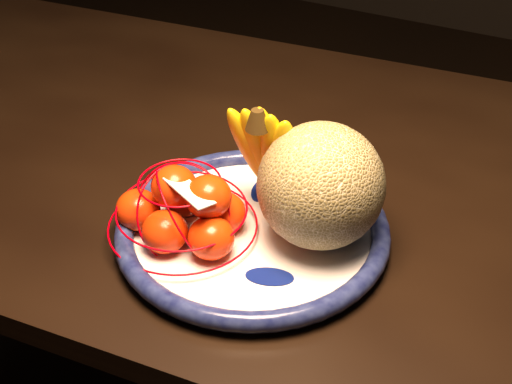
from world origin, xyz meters
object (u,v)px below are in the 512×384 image
at_px(mandarin_bag, 185,211).
at_px(fruit_bowl, 252,230).
at_px(cantaloupe, 321,186).
at_px(banana_bunch, 268,149).
at_px(dining_table, 190,182).

bearing_deg(mandarin_bag, fruit_bowl, 31.09).
height_order(cantaloupe, mandarin_bag, cantaloupe).
bearing_deg(banana_bunch, fruit_bowl, -85.04).
bearing_deg(banana_bunch, mandarin_bag, -125.21).
distance_m(dining_table, banana_bunch, 0.28).
relative_size(dining_table, banana_bunch, 8.13).
relative_size(fruit_bowl, banana_bunch, 2.01).
xyz_separation_m(cantaloupe, banana_bunch, (-0.09, 0.03, 0.01)).
height_order(banana_bunch, mandarin_bag, banana_bunch).
distance_m(cantaloupe, mandarin_bag, 0.18).
relative_size(cantaloupe, banana_bunch, 0.89).
relative_size(cantaloupe, mandarin_bag, 0.70).
bearing_deg(cantaloupe, dining_table, 154.89).
height_order(fruit_bowl, mandarin_bag, mandarin_bag).
height_order(dining_table, mandarin_bag, mandarin_bag).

